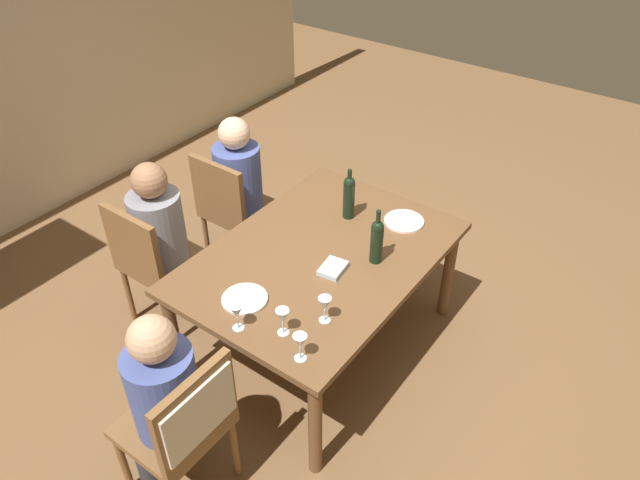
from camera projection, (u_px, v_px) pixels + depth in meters
name	position (u px, v px, depth m)	size (l,w,h in m)	color
ground_plane	(320.00, 343.00, 3.83)	(10.00, 10.00, 0.00)	brown
rear_room_partition	(9.00, 45.00, 4.31)	(6.40, 0.12, 2.70)	beige
dining_table	(320.00, 265.00, 3.44)	(1.58, 1.13, 0.73)	brown
chair_far_right	(232.00, 206.00, 4.12)	(0.44, 0.44, 0.92)	brown
chair_far_left	(153.00, 259.00, 3.67)	(0.44, 0.44, 0.92)	brown
chair_left_end	(187.00, 421.00, 2.66)	(0.44, 0.46, 0.92)	brown
person_woman_host	(241.00, 183.00, 4.12)	(0.37, 0.32, 1.16)	#33333D
person_man_bearded	(163.00, 233.00, 3.66)	(0.36, 0.32, 1.16)	#33333D
person_man_guest	(162.00, 395.00, 2.69)	(0.31, 0.36, 1.14)	#33333D
wine_bottle_tall_green	(377.00, 240.00, 3.26)	(0.07, 0.07, 0.34)	black
wine_bottle_dark_red	(349.00, 196.00, 3.59)	(0.07, 0.07, 0.33)	black
wine_glass_near_left	(237.00, 312.00, 2.86)	(0.07, 0.07, 0.15)	silver
wine_glass_centre	(283.00, 317.00, 2.84)	(0.07, 0.07, 0.15)	silver
wine_glass_near_right	(325.00, 305.00, 2.91)	(0.07, 0.07, 0.15)	silver
wine_glass_far	(300.00, 343.00, 2.71)	(0.07, 0.07, 0.15)	silver
dinner_plate_host	(404.00, 221.00, 3.63)	(0.24, 0.24, 0.01)	white
dinner_plate_guest_left	(245.00, 299.00, 3.08)	(0.24, 0.24, 0.01)	silver
folded_napkin	(333.00, 268.00, 3.27)	(0.16, 0.12, 0.03)	#ADC6D6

